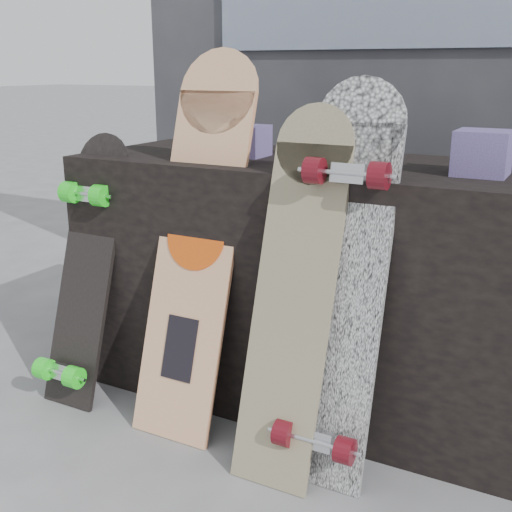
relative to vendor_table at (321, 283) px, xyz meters
The scene contains 10 objects.
ground 0.64m from the vendor_table, 90.00° to the right, with size 60.00×60.00×0.00m, color slate.
vendor_table is the anchor object (origin of this frame).
booth 1.10m from the vendor_table, 90.00° to the left, with size 2.40×0.22×2.20m.
merch_box_purple 0.54m from the vendor_table, behind, with size 0.18×0.12×0.10m, color #443771.
merch_box_small 0.66m from the vendor_table, ahead, with size 0.14×0.14×0.12m, color #443771.
merch_box_flat 0.45m from the vendor_table, 113.33° to the left, with size 0.22×0.10×0.06m, color #D1B78C.
longboard_geisha 0.45m from the vendor_table, 135.62° to the right, with size 0.27×0.38×1.14m.
longboard_celtic 0.41m from the vendor_table, 78.14° to the right, with size 0.22×0.32×0.99m.
longboard_cascadia 0.43m from the vendor_table, 61.03° to the right, with size 0.24×0.33×1.06m.
skateboard_dark 0.78m from the vendor_table, 154.10° to the right, with size 0.20×0.35×0.87m.
Camera 1 is at (0.75, -1.36, 1.08)m, focal length 45.00 mm.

